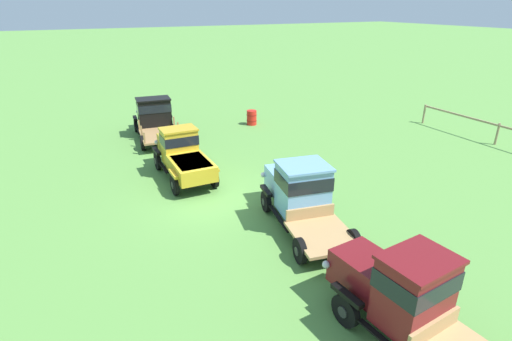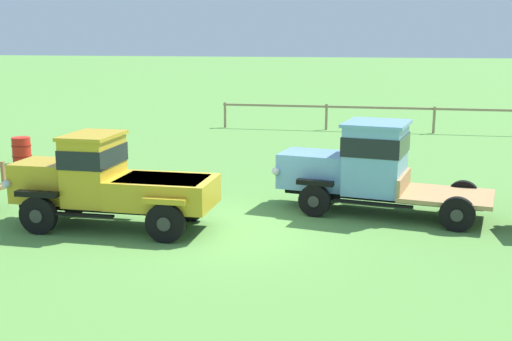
{
  "view_description": "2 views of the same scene",
  "coord_description": "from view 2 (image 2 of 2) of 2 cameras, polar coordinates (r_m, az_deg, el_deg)",
  "views": [
    {
      "loc": [
        13.53,
        -4.74,
        7.15
      ],
      "look_at": [
        0.51,
        1.81,
        1.0
      ],
      "focal_mm": 28.0,
      "sensor_mm": 36.0,
      "label": 1
    },
    {
      "loc": [
        3.55,
        -13.47,
        4.27
      ],
      "look_at": [
        0.51,
        1.81,
        1.0
      ],
      "focal_mm": 45.0,
      "sensor_mm": 36.0,
      "label": 2
    }
  ],
  "objects": [
    {
      "name": "ground_plane",
      "position": [
        14.58,
        -3.35,
        -5.21
      ],
      "size": [
        240.0,
        240.0,
        0.0
      ],
      "primitive_type": "plane",
      "color": "#5B9342"
    },
    {
      "name": "paddock_fence",
      "position": [
        29.82,
        15.7,
        4.96
      ],
      "size": [
        19.57,
        0.36,
        1.21
      ],
      "color": "#997F60",
      "rests_on": "ground"
    },
    {
      "name": "vintage_truck_second_in_line",
      "position": [
        14.84,
        -13.01,
        -0.95
      ],
      "size": [
        4.71,
        1.93,
        2.14
      ],
      "color": "black",
      "rests_on": "ground"
    },
    {
      "name": "vintage_truck_midrow_center",
      "position": [
        15.93,
        9.7,
        0.45
      ],
      "size": [
        5.41,
        2.67,
        2.25
      ],
      "color": "black",
      "rests_on": "ground"
    },
    {
      "name": "oil_drum_beside_row",
      "position": [
        23.2,
        -20.11,
        1.67
      ],
      "size": [
        0.65,
        0.65,
        0.91
      ],
      "color": "red",
      "rests_on": "ground"
    }
  ]
}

